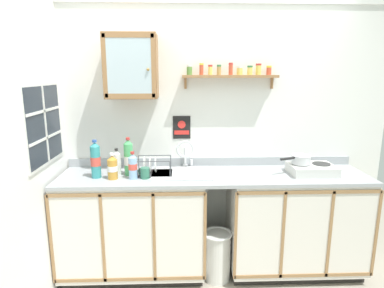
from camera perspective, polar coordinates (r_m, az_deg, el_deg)
The scene contains 21 objects.
back_wall at distance 3.12m, azimuth 3.32°, elevation 1.77°, with size 3.35×0.07×2.50m.
side_wall_left at distance 2.41m, azimuth -29.32°, elevation -3.17°, with size 0.05×3.53×2.50m, color white.
lower_cabinet_run at distance 3.10m, azimuth -10.19°, elevation -14.03°, with size 1.28×0.58×0.93m.
lower_cabinet_run_right at distance 3.24m, azimuth 17.48°, elevation -13.18°, with size 1.22×0.58×0.93m.
countertop at distance 2.90m, azimuth 3.82°, elevation -5.57°, with size 2.71×0.60×0.03m, color #9EA3A8.
backsplash at distance 3.15m, azimuth 3.32°, elevation -3.08°, with size 2.71×0.02×0.08m, color #9EA3A8.
sink at distance 2.92m, azimuth -1.73°, elevation -5.43°, with size 0.53×0.45×0.38m.
hot_plate_stove at distance 3.08m, azimuth 20.23°, elevation -4.15°, with size 0.39×0.30×0.09m.
saucepan at distance 3.04m, azimuth 18.50°, elevation -2.53°, with size 0.30×0.18×0.08m.
bottle_detergent_teal_0 at distance 2.88m, azimuth -16.54°, elevation -2.74°, with size 0.08×0.08×0.33m.
bottle_soda_green_1 at distance 2.88m, azimuth -11.05°, elevation -2.42°, with size 0.08×0.08×0.33m.
bottle_juice_amber_2 at distance 2.82m, azimuth -13.76°, elevation -3.99°, with size 0.09×0.09×0.22m.
bottle_opaque_white_3 at distance 2.91m, azimuth -13.00°, elevation -3.29°, with size 0.07×0.07×0.24m.
bottle_water_blue_4 at distance 2.78m, azimuth -10.33°, elevation -3.87°, with size 0.07×0.07×0.24m.
dish_rack at distance 2.90m, azimuth -6.91°, elevation -4.52°, with size 0.32×0.23×0.16m.
mug at distance 2.80m, azimuth -8.30°, elevation -5.03°, with size 0.10×0.09×0.09m.
wall_cabinet at distance 2.92m, azimuth -10.56°, elevation 13.22°, with size 0.45×0.30×0.54m.
spice_shelf at distance 3.00m, azimuth 6.74°, elevation 12.03°, with size 0.86×0.14×0.23m.
warning_sign at distance 3.07m, azimuth -1.82°, elevation 2.91°, with size 0.16×0.01×0.22m.
window at distance 2.82m, azimuth -24.55°, elevation 3.14°, with size 0.03×0.67×0.64m.
trash_bin at distance 3.09m, azimuth 4.48°, elevation -18.82°, with size 0.26×0.26×0.46m.
Camera 1 is at (-0.29, -2.30, 1.83)m, focal length 30.44 mm.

